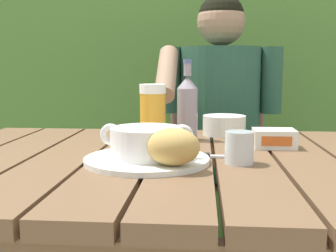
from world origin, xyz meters
The scene contains 13 objects.
dining_table centered at (0.00, 0.00, 0.64)m, with size 1.30×0.88×0.73m.
hedge_backdrop centered at (0.06, 1.56, 0.96)m, with size 3.36×0.82×2.28m.
chair_near_diner centered at (0.11, 0.88, 0.49)m, with size 0.44×0.45×0.97m.
person_eating centered at (0.11, 0.68, 0.72)m, with size 0.48×0.47×1.23m.
serving_plate centered at (-0.08, -0.06, 0.74)m, with size 0.29×0.29×0.01m.
soup_bowl centered at (-0.08, -0.06, 0.78)m, with size 0.21×0.16×0.08m.
bread_roll centered at (-0.01, -0.14, 0.78)m, with size 0.12×0.10×0.08m.
beer_glass centered at (-0.09, 0.18, 0.82)m, with size 0.07×0.07×0.17m.
beer_bottle centered at (0.00, 0.25, 0.83)m, with size 0.06×0.06×0.24m.
water_glass_small centered at (0.13, -0.06, 0.77)m, with size 0.07×0.07×0.07m.
butter_tub centered at (0.24, 0.14, 0.76)m, with size 0.11×0.09×0.05m.
table_knife centered at (0.06, 0.00, 0.74)m, with size 0.15×0.02×0.01m.
diner_bowl centered at (0.11, 0.34, 0.76)m, with size 0.14×0.14×0.06m.
Camera 1 is at (0.04, -1.00, 0.95)m, focal length 45.47 mm.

